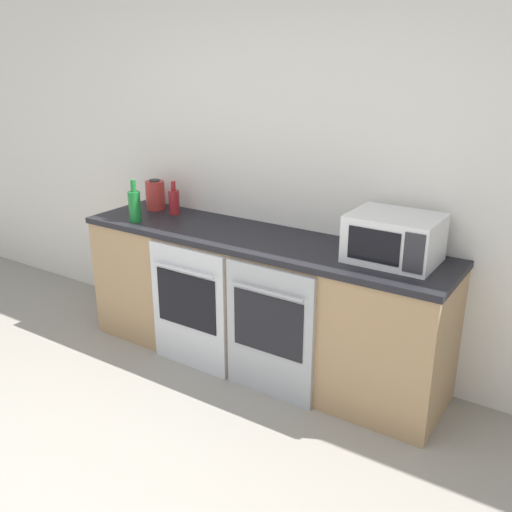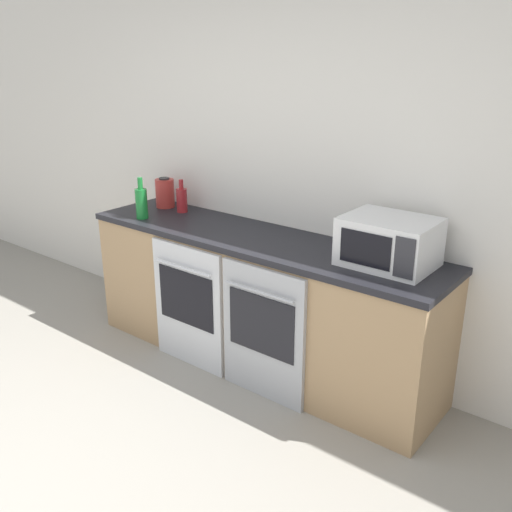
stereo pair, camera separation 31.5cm
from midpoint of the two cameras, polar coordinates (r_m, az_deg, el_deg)
wall_back at (r=3.87m, az=5.63°, el=8.49°), size 10.00×0.06×2.60m
counter_back at (r=3.87m, az=2.53°, el=-4.55°), size 2.58×0.63×0.92m
oven_left at (r=3.85m, az=-4.50°, el=-5.03°), size 0.61×0.06×0.86m
oven_right at (r=3.50m, az=3.27°, el=-7.77°), size 0.61×0.06×0.86m
microwave at (r=3.29m, az=15.87°, el=1.34°), size 0.50×0.39×0.27m
bottle_green at (r=4.13m, az=-9.25°, el=5.28°), size 0.09×0.09×0.30m
bottle_red at (r=4.27m, az=-5.34°, el=5.64°), size 0.08×0.08×0.25m
kettle at (r=4.42m, az=-7.08°, el=6.26°), size 0.14×0.14×0.23m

